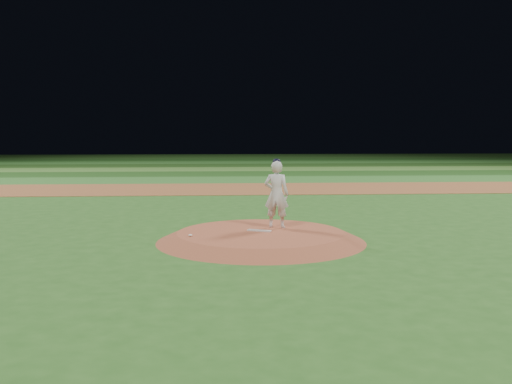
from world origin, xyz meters
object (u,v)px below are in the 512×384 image
rosin_bag (190,235)px  pitcher_on_mound (276,194)px  pitchers_mound (261,237)px  pitching_rubber (259,231)px

rosin_bag → pitcher_on_mound: bearing=27.2°
pitchers_mound → pitcher_on_mound: pitcher_on_mound is taller
pitching_rubber → rosin_bag: bearing=-136.9°
pitchers_mound → pitcher_on_mound: 1.34m
pitchers_mound → rosin_bag: size_ratio=51.85×
pitching_rubber → rosin_bag: size_ratio=6.06×
pitching_rubber → pitcher_on_mound: pitcher_on_mound is taller
pitchers_mound → pitching_rubber: bearing=106.9°
pitchers_mound → pitcher_on_mound: (0.47, 0.66, 1.06)m
rosin_bag → pitcher_on_mound: (2.30, 1.18, 0.91)m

